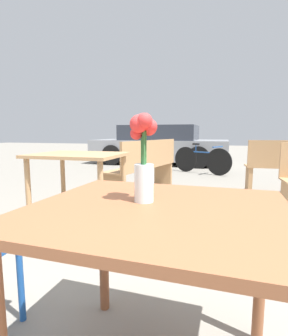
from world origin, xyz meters
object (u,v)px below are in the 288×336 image
at_px(bench_middle, 147,165).
at_px(parked_car, 160,145).
at_px(flower_vase, 144,154).
at_px(bicycle, 202,160).
at_px(table_front, 158,233).
at_px(table_back, 79,166).

distance_m(bench_middle, parked_car, 4.30).
bearing_deg(flower_vase, bicycle, 92.08).
bearing_deg(flower_vase, table_front, -36.54).
distance_m(flower_vase, bicycle, 5.41).
bearing_deg(table_back, table_front, -50.70).
bearing_deg(parked_car, table_front, -76.78).
bearing_deg(table_front, table_back, 129.30).
height_order(flower_vase, table_back, flower_vase).
xyz_separation_m(bench_middle, bicycle, (0.64, 2.48, -0.14)).
xyz_separation_m(table_front, bench_middle, (-0.90, 2.95, -0.14)).
height_order(table_front, parked_car, parked_car).
xyz_separation_m(table_front, parked_car, (-1.69, 7.18, -0.03)).
bearing_deg(parked_car, table_back, -84.73).
distance_m(flower_vase, table_back, 1.76).
relative_size(bench_middle, table_back, 1.98).
height_order(table_back, parked_car, parked_car).
relative_size(table_front, flower_vase, 2.77).
distance_m(table_front, parked_car, 7.38).
relative_size(flower_vase, parked_car, 0.08).
xyz_separation_m(flower_vase, parked_car, (-1.62, 7.13, -0.31)).
distance_m(bench_middle, table_back, 1.57).
relative_size(flower_vase, bench_middle, 0.19).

